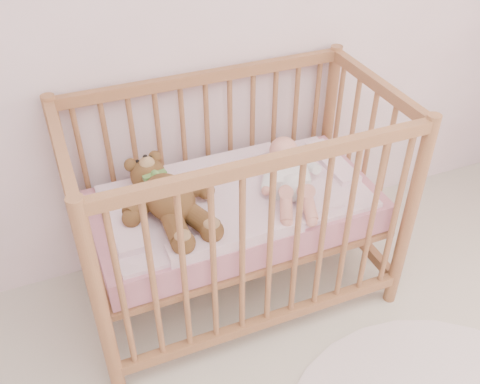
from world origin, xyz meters
name	(u,v)px	position (x,y,z in m)	size (l,w,h in m)	color
crib	(236,207)	(0.11, 1.60, 0.50)	(1.36, 0.76, 1.00)	#9A6741
mattress	(236,210)	(0.11, 1.60, 0.49)	(1.22, 0.62, 0.13)	#CA7E8E
blanket	(236,197)	(0.11, 1.60, 0.56)	(1.10, 0.58, 0.06)	#F6A9C8
baby	(289,172)	(0.35, 1.58, 0.64)	(0.28, 0.58, 0.14)	white
teddy_bear	(169,200)	(-0.18, 1.58, 0.65)	(0.42, 0.60, 0.17)	brown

